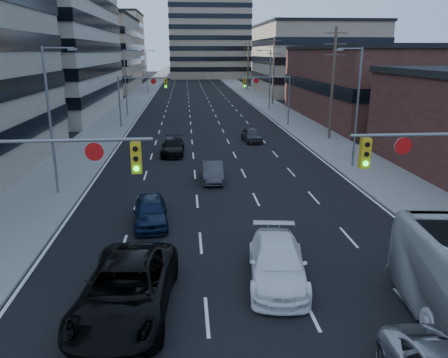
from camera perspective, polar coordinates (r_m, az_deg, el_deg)
road_surface at (r=137.24m, az=-4.09°, el=12.65°), size 18.00×300.00×0.02m
sidewalk_left at (r=137.53m, az=-9.00°, el=12.53°), size 5.00×300.00×0.15m
sidewalk_right at (r=137.92m, az=0.81°, el=12.73°), size 5.00×300.00×0.15m
office_left_mid at (r=71.54m, az=-26.67°, el=18.94°), size 26.00×34.00×28.00m
office_left_far at (r=109.12m, az=-17.04°, el=15.27°), size 20.00×30.00×16.00m
storefront_right_mid at (r=62.89m, az=20.22°, el=11.52°), size 20.00×30.00×9.00m
office_right_far at (r=98.82m, az=11.48°, el=15.02°), size 22.00×28.00×14.00m
bg_block_left at (r=149.18m, az=-15.52°, el=16.25°), size 24.00×24.00×20.00m
bg_block_right at (r=141.21m, az=9.42°, el=15.01°), size 22.00×22.00×12.00m
signal_near_left at (r=16.39m, az=-22.95°, el=-0.47°), size 6.59×0.33×6.00m
signal_far_left at (r=52.40m, az=-11.02°, el=11.21°), size 6.09×0.33×6.00m
signal_far_right at (r=53.09m, az=6.05°, el=11.48°), size 6.09×0.33×6.00m
utility_pole_block at (r=45.44m, az=14.02°, el=12.16°), size 2.20×0.28×11.00m
utility_pole_midblock at (r=74.44m, az=6.48°, el=13.97°), size 2.20×0.28×11.00m
utility_pole_distant at (r=104.01m, az=3.16°, el=14.68°), size 2.20×0.28×11.00m
streetlight_left_near at (r=28.35m, az=-21.53°, el=7.81°), size 2.03×0.22×9.00m
streetlight_left_mid at (r=62.57m, az=-12.62°, el=12.60°), size 2.03×0.22×9.00m
streetlight_left_far at (r=97.35m, az=-9.98°, el=13.93°), size 2.03×0.22×9.00m
streetlight_right_near at (r=34.57m, az=16.82°, el=9.58°), size 2.03×0.22×9.00m
streetlight_right_far at (r=68.24m, az=5.90°, el=13.17°), size 2.03×0.22×9.00m
black_pickup at (r=15.69m, az=-12.63°, el=-13.90°), size 3.53×6.71×1.80m
white_van at (r=17.47m, az=6.97°, el=-10.78°), size 2.85×5.56×1.54m
sedan_blue at (r=23.07m, az=-9.58°, el=-4.14°), size 2.06×4.37×1.45m
sedan_grey_center at (r=30.37m, az=-1.46°, el=0.96°), size 1.49×4.01×1.31m
sedan_black_far at (r=38.47m, az=-6.71°, el=4.20°), size 2.07×4.83×1.39m
sedan_grey_right at (r=44.00m, az=3.63°, el=5.79°), size 1.93×4.14×1.37m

